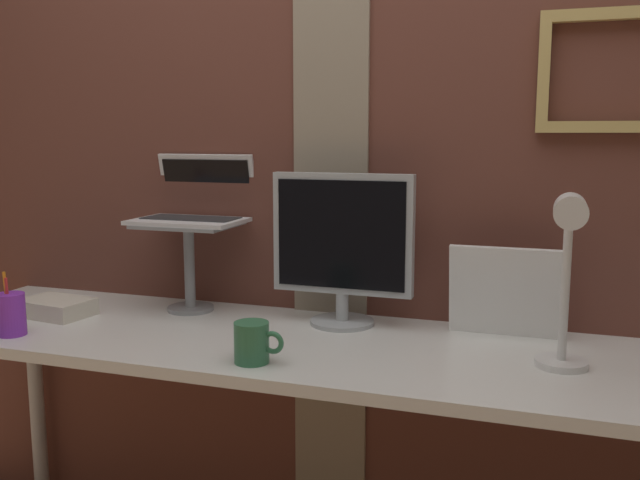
{
  "coord_description": "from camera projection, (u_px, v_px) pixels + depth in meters",
  "views": [
    {
      "loc": [
        0.55,
        -1.58,
        1.31
      ],
      "look_at": [
        -0.03,
        0.16,
        1.03
      ],
      "focal_mm": 38.88,
      "sensor_mm": 36.0,
      "label": 1
    }
  ],
  "objects": [
    {
      "name": "coffee_mug",
      "position": [
        253.0,
        342.0,
        1.62
      ],
      "size": [
        0.12,
        0.08,
        0.1
      ],
      "color": "#33724C",
      "rests_on": "desk"
    },
    {
      "name": "desk_lamp",
      "position": [
        567.0,
        263.0,
        1.51
      ],
      "size": [
        0.12,
        0.2,
        0.41
      ],
      "color": "white",
      "rests_on": "desk"
    },
    {
      "name": "pen_cup",
      "position": [
        11.0,
        314.0,
        1.84
      ],
      "size": [
        0.07,
        0.07,
        0.17
      ],
      "color": "purple",
      "rests_on": "desk"
    },
    {
      "name": "whiteboard_panel",
      "position": [
        507.0,
        292.0,
        1.81
      ],
      "size": [
        0.3,
        0.06,
        0.24
      ],
      "primitive_type": "cube",
      "rotation": [
        0.17,
        0.0,
        0.0
      ],
      "color": "white",
      "rests_on": "desk"
    },
    {
      "name": "paper_clutter_stack",
      "position": [
        56.0,
        307.0,
        2.04
      ],
      "size": [
        0.22,
        0.17,
        0.05
      ],
      "primitive_type": "cube",
      "rotation": [
        0.0,
        0.0,
        -0.13
      ],
      "color": "silver",
      "rests_on": "desk"
    },
    {
      "name": "brick_wall_back",
      "position": [
        358.0,
        153.0,
        2.05
      ],
      "size": [
        3.37,
        0.16,
        2.5
      ],
      "color": "brown",
      "rests_on": "ground_plane"
    },
    {
      "name": "laptop_stand",
      "position": [
        189.0,
        252.0,
        2.08
      ],
      "size": [
        0.28,
        0.22,
        0.27
      ],
      "color": "gray",
      "rests_on": "desk"
    },
    {
      "name": "laptop",
      "position": [
        198.0,
        203.0,
        2.11
      ],
      "size": [
        0.32,
        0.26,
        0.2
      ],
      "color": "white",
      "rests_on": "laptop_stand"
    },
    {
      "name": "desk",
      "position": [
        308.0,
        368.0,
        1.8
      ],
      "size": [
        2.32,
        0.6,
        0.78
      ],
      "color": "white",
      "rests_on": "ground_plane"
    },
    {
      "name": "monitor",
      "position": [
        342.0,
        241.0,
        1.91
      ],
      "size": [
        0.4,
        0.18,
        0.42
      ],
      "color": "#ADB2B7",
      "rests_on": "desk"
    }
  ]
}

